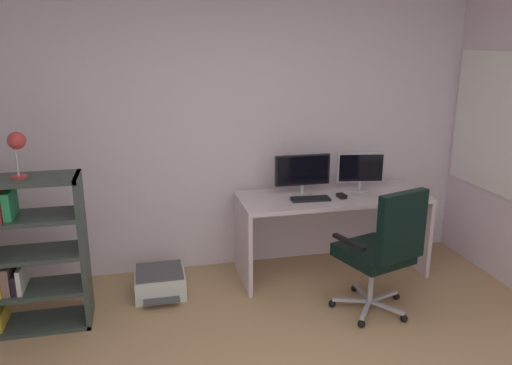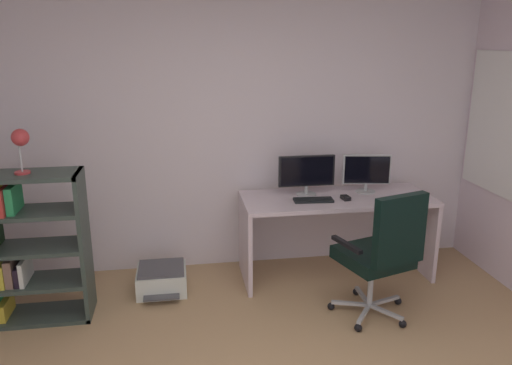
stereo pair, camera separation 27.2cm
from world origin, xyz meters
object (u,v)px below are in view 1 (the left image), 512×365
Objects in this scene: monitor_main at (303,172)px; desk_lamp at (17,144)px; keyboard at (310,199)px; computer_mouse at (342,196)px; office_chair at (383,247)px; monitor_secondary at (360,169)px; bookshelf at (10,255)px; printer at (160,282)px; desk at (332,215)px.

monitor_main is 1.54× the size of desk_lamp.
keyboard is 3.40× the size of computer_mouse.
desk_lamp is (-2.60, 0.45, 0.83)m from office_chair.
monitor_main is at bearing 142.19° from computer_mouse.
office_chair is at bearing -91.88° from computer_mouse.
desk_lamp reaches higher than monitor_main.
monitor_secondary is at bearing 9.31° from desk_lamp.
computer_mouse is 2.71m from bookshelf.
keyboard is 1.04× the size of desk_lamp.
computer_mouse is (0.31, -0.19, -0.19)m from monitor_main.
monitor_secondary is 0.36m from computer_mouse.
computer_mouse reaches higher than printer.
monitor_secondary is (0.56, 0.00, -0.01)m from monitor_main.
desk_lamp reaches higher than keyboard.
bookshelf reaches higher than monitor_secondary.
monitor_secondary is 2.06m from printer.
monitor_main is 0.41m from computer_mouse.
keyboard is (-0.24, -0.09, 0.20)m from desk.
desk is at bearing 7.76° from bookshelf.
monitor_main is at bearing 98.87° from keyboard.
bookshelf is 2.45× the size of printer.
bookshelf reaches higher than printer.
desk is at bearing 111.19° from computer_mouse.
office_chair is at bearing -68.30° from monitor_main.
desk is 3.55× the size of printer.
desk_lamp is at bearing 170.22° from office_chair.
monitor_secondary is 1.32× the size of desk_lamp.
desk_lamp is 0.69× the size of printer.
bookshelf is (-2.64, -0.36, 0.02)m from desk.
bookshelf is at bearing -179.99° from desk_lamp.
bookshelf reaches higher than desk.
desk is 16.94× the size of computer_mouse.
monitor_secondary reaches higher than computer_mouse.
computer_mouse is 2.63m from desk_lamp.
monitor_main is (-0.26, 0.10, 0.40)m from desk.
desk is 0.50m from monitor_secondary.
office_chair is at bearing -60.42° from keyboard.
bookshelf reaches higher than keyboard.
monitor_secondary is 0.37× the size of bookshelf.
monitor_secondary reaches higher than desk.
office_chair is at bearing -9.78° from desk_lamp.
desk_lamp is at bearing 0.01° from bookshelf.
monitor_main is at bearing 10.89° from bookshelf.
printer is (-1.87, -0.17, -0.85)m from monitor_secondary.
desk is at bearing -20.72° from monitor_main.
office_chair is 0.91× the size of bookshelf.
monitor_secondary is 3.00m from bookshelf.
printer is at bearing 15.08° from bookshelf.
office_chair reaches higher than desk.
monitor_secondary reaches higher than keyboard.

